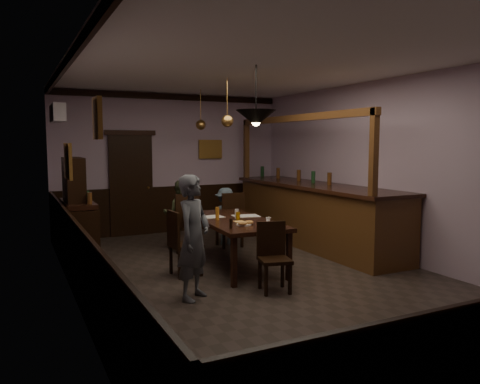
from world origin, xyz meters
TOP-DOWN VIEW (x-y plane):
  - room at (0.00, 0.00)m, footprint 5.01×8.01m
  - dining_table at (-0.03, 0.76)m, footprint 1.13×2.25m
  - chair_far_left at (-0.40, 2.05)m, footprint 0.49×0.49m
  - chair_far_right at (0.49, 2.00)m, footprint 0.47×0.47m
  - chair_near at (-0.10, -0.56)m, footprint 0.47×0.47m
  - chair_side at (-0.97, 0.61)m, footprint 0.44×0.44m
  - person_standing at (-1.15, -0.42)m, footprint 0.67×0.65m
  - person_seated_left at (-0.39, 2.34)m, footprint 0.73×0.64m
  - person_seated_right at (0.51, 2.28)m, footprint 0.80×0.63m
  - newspaper_left at (-0.30, 1.11)m, footprint 0.44×0.33m
  - newspaper_right at (0.27, 0.95)m, footprint 0.46×0.36m
  - napkin at (-0.06, 0.52)m, footprint 0.16×0.16m
  - saucer at (0.19, 0.16)m, footprint 0.15×0.15m
  - coffee_cup at (0.27, 0.21)m, footprint 0.08×0.08m
  - pastry_plate at (-0.13, 0.23)m, footprint 0.22×0.22m
  - pastry_ring_a at (-0.18, 0.17)m, footprint 0.13×0.13m
  - pastry_ring_b at (-0.05, 0.22)m, footprint 0.13×0.13m
  - soda_can at (0.00, 0.70)m, footprint 0.07×0.07m
  - beer_glass at (-0.30, 0.82)m, footprint 0.06×0.06m
  - water_glass at (0.03, 0.80)m, footprint 0.06×0.06m
  - pepper_mill at (-0.42, 0.04)m, footprint 0.04×0.04m
  - sideboard at (-2.21, 2.08)m, footprint 0.46×1.29m
  - bar_counter at (1.99, 1.48)m, footprint 1.02×4.38m
  - door_back at (-0.90, 3.95)m, footprint 0.90×0.06m
  - ac_unit at (-2.38, 2.90)m, footprint 0.20×0.85m
  - picture_left_small at (-2.46, -1.60)m, footprint 0.04×0.28m
  - picture_left_large at (-2.46, 0.80)m, footprint 0.04×0.62m
  - picture_back at (0.90, 3.96)m, footprint 0.55×0.04m
  - pendant_iron at (-0.08, -0.04)m, footprint 0.56×0.56m
  - pendant_brass_mid at (0.10, 1.30)m, footprint 0.20×0.20m
  - pendant_brass_far at (0.30, 3.01)m, footprint 0.20×0.20m

SIDE VIEW (x-z plane):
  - chair_near at x=-0.10m, z-range 0.04..0.95m
  - chair_side at x=-0.97m, z-range 0.05..1.01m
  - person_seated_right at x=0.51m, z-range 0.00..1.09m
  - chair_far_right at x=0.49m, z-range 0.05..1.08m
  - chair_far_left at x=-0.40m, z-range 0.05..1.11m
  - bar_counter at x=1.99m, z-range -0.61..1.85m
  - person_seated_left at x=-0.39m, z-range 0.00..1.26m
  - sideboard at x=-2.21m, z-range -0.17..1.54m
  - dining_table at x=-0.03m, z-range 0.31..1.06m
  - napkin at x=-0.06m, z-range 0.75..0.75m
  - newspaper_left at x=-0.30m, z-range 0.75..0.76m
  - newspaper_right at x=0.27m, z-range 0.75..0.76m
  - saucer at x=0.19m, z-range 0.75..0.76m
  - pastry_plate at x=-0.13m, z-range 0.75..0.76m
  - person_standing at x=-1.15m, z-range 0.00..1.55m
  - pastry_ring_a at x=-0.18m, z-range 0.77..0.81m
  - pastry_ring_b at x=-0.05m, z-range 0.77..0.81m
  - coffee_cup at x=0.27m, z-range 0.76..0.84m
  - soda_can at x=0.00m, z-range 0.75..0.87m
  - pepper_mill at x=-0.42m, z-range 0.75..0.89m
  - water_glass at x=0.03m, z-range 0.75..0.90m
  - beer_glass at x=-0.30m, z-range 0.75..0.95m
  - door_back at x=-0.90m, z-range 0.00..2.10m
  - room at x=0.00m, z-range -0.01..3.01m
  - picture_left_large at x=-2.46m, z-range 1.46..1.94m
  - picture_back at x=0.90m, z-range 1.59..2.01m
  - picture_left_small at x=-2.46m, z-range 1.97..2.33m
  - pendant_iron at x=-0.08m, z-range 1.87..2.70m
  - pendant_brass_mid at x=0.10m, z-range 1.89..2.70m
  - pendant_brass_far at x=0.30m, z-range 1.89..2.70m
  - ac_unit at x=-2.38m, z-range 2.30..2.60m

